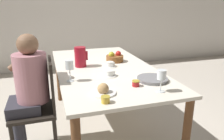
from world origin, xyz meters
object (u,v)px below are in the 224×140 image
object	(u,v)px
wine_glass_water	(69,66)
fruit_bowl	(115,58)
jam_jar_red	(106,99)
chair_person_side	(41,105)
teacup_near_person	(109,74)
teacup_across	(110,65)
red_pitcher	(80,57)
wine_glass_juice	(162,76)
serving_tray	(152,79)
bread_plate	(103,90)
person_seated	(28,85)
jam_jar_amber	(136,83)

from	to	relation	value
wine_glass_water	fruit_bowl	distance (m)	0.81
jam_jar_red	fruit_bowl	bearing A→B (deg)	68.88
chair_person_side	teacup_near_person	world-z (taller)	chair_person_side
chair_person_side	fruit_bowl	bearing A→B (deg)	-64.83
fruit_bowl	teacup_across	bearing A→B (deg)	-121.48
chair_person_side	red_pitcher	bearing A→B (deg)	-54.59
red_pitcher	wine_glass_juice	distance (m)	1.04
serving_tray	teacup_across	bearing A→B (deg)	114.03
serving_tray	fruit_bowl	distance (m)	0.76
teacup_across	red_pitcher	bearing A→B (deg)	161.90
red_pitcher	teacup_across	xyz separation A→B (m)	(0.31, -0.10, -0.09)
jam_jar_red	chair_person_side	bearing A→B (deg)	126.33
red_pitcher	chair_person_side	bearing A→B (deg)	-144.59
fruit_bowl	teacup_near_person	bearing A→B (deg)	-113.29
bread_plate	fruit_bowl	size ratio (longest dim) A/B	0.98
chair_person_side	bread_plate	world-z (taller)	chair_person_side
chair_person_side	fruit_bowl	size ratio (longest dim) A/B	4.55
chair_person_side	person_seated	size ratio (longest dim) A/B	0.80
red_pitcher	teacup_near_person	size ratio (longest dim) A/B	1.50
fruit_bowl	red_pitcher	bearing A→B (deg)	-167.76
fruit_bowl	chair_person_side	bearing A→B (deg)	-154.83
wine_glass_juice	teacup_near_person	distance (m)	0.58
person_seated	teacup_near_person	world-z (taller)	person_seated
chair_person_side	teacup_near_person	size ratio (longest dim) A/B	6.45
teacup_near_person	wine_glass_water	bearing A→B (deg)	-175.15
bread_plate	jam_jar_amber	size ratio (longest dim) A/B	3.06
bread_plate	teacup_near_person	bearing A→B (deg)	67.03
teacup_across	wine_glass_juice	bearing A→B (deg)	-76.68
bread_plate	jam_jar_red	xyz separation A→B (m)	(-0.03, -0.16, 0.00)
wine_glass_water	teacup_across	bearing A→B (deg)	35.32
wine_glass_water	wine_glass_juice	world-z (taller)	wine_glass_water
serving_tray	jam_jar_red	size ratio (longest dim) A/B	4.24
chair_person_side	wine_glass_juice	xyz separation A→B (m)	(0.96, -0.58, 0.39)
wine_glass_water	bread_plate	bearing A→B (deg)	-59.27
chair_person_side	jam_jar_amber	bearing A→B (deg)	-116.92
person_seated	chair_person_side	bearing A→B (deg)	-103.54
bread_plate	chair_person_side	bearing A→B (deg)	136.10
chair_person_side	jam_jar_red	xyz separation A→B (m)	(0.48, -0.65, 0.29)
red_pitcher	serving_tray	world-z (taller)	red_pitcher
red_pitcher	wine_glass_water	bearing A→B (deg)	-110.79
wine_glass_water	bread_plate	distance (m)	0.44
wine_glass_water	jam_jar_red	xyz separation A→B (m)	(0.19, -0.53, -0.12)
person_seated	jam_jar_red	bearing A→B (deg)	-139.75
red_pitcher	jam_jar_amber	world-z (taller)	red_pitcher
jam_jar_amber	serving_tray	bearing A→B (deg)	22.37
red_pitcher	teacup_near_person	xyz separation A→B (m)	(0.22, -0.41, -0.09)
person_seated	jam_jar_amber	world-z (taller)	person_seated
wine_glass_juice	teacup_near_person	world-z (taller)	wine_glass_juice
teacup_across	bread_plate	bearing A→B (deg)	-110.61
wine_glass_juice	bread_plate	distance (m)	0.48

